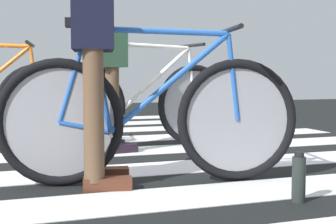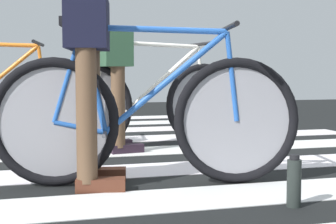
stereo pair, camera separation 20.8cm
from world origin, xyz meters
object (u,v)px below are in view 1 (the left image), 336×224
object	(u,v)px
bicycle_1_of_3	(150,117)
bicycle_2_of_3	(142,103)
water_bottle	(299,178)
cyclist_1_of_3	(94,66)
cyclist_2_of_3	(106,75)

from	to	relation	value
bicycle_1_of_3	bicycle_2_of_3	bearing A→B (deg)	87.16
bicycle_1_of_3	water_bottle	bearing A→B (deg)	-37.18
bicycle_2_of_3	water_bottle	world-z (taller)	bicycle_2_of_3
cyclist_1_of_3	cyclist_2_of_3	world-z (taller)	cyclist_1_of_3
bicycle_1_of_3	water_bottle	distance (m)	0.89
bicycle_2_of_3	water_bottle	bearing A→B (deg)	-91.14
bicycle_1_of_3	bicycle_2_of_3	world-z (taller)	same
water_bottle	bicycle_2_of_3	bearing A→B (deg)	97.06
water_bottle	bicycle_1_of_3	bearing A→B (deg)	131.56
water_bottle	cyclist_1_of_3	bearing A→B (deg)	141.27
cyclist_2_of_3	bicycle_1_of_3	bearing A→B (deg)	-99.00
cyclist_2_of_3	water_bottle	distance (m)	2.03
bicycle_1_of_3	cyclist_2_of_3	xyz separation A→B (m)	(0.02, 1.25, 0.24)
bicycle_2_of_3	cyclist_2_of_3	size ratio (longest dim) A/B	1.79
bicycle_2_of_3	cyclist_2_of_3	distance (m)	0.39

